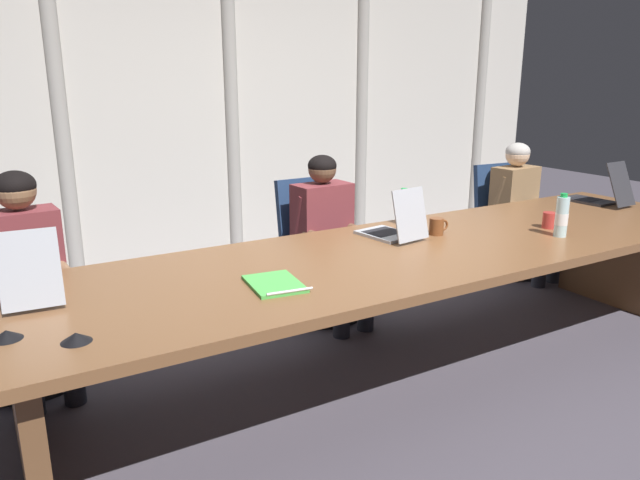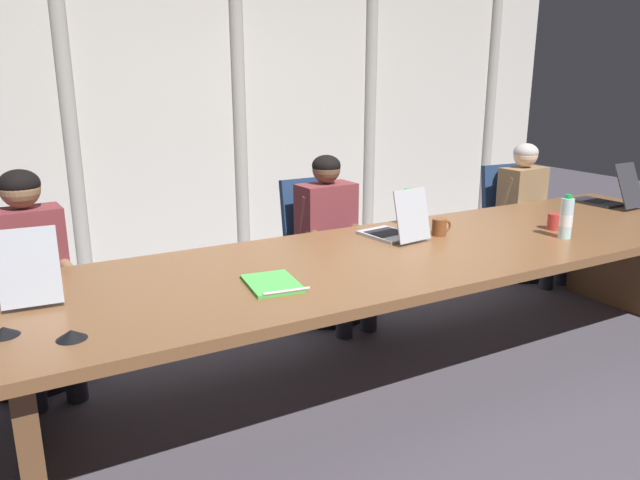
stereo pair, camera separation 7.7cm
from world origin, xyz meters
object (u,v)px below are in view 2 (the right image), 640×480
(water_bottle_secondary, at_px, (407,208))
(coffee_mug_near, at_px, (440,227))
(office_chair_left_end, at_px, (28,318))
(office_chair_left_mid, at_px, (322,265))
(office_chair_center, at_px, (513,234))
(person_left_mid, at_px, (333,230))
(laptop_left_mid, at_px, (396,228))
(spiral_notepad, at_px, (273,284))
(laptop_left_end, at_px, (32,282))
(coffee_mug_far, at_px, (555,222))
(conference_mic_left_side, at_px, (4,331))
(water_bottle_primary, at_px, (566,218))
(laptop_center, at_px, (607,197))
(person_left_end, at_px, (32,267))
(person_center, at_px, (530,203))
(conference_mic_middle, at_px, (71,335))

(water_bottle_secondary, bearing_deg, coffee_mug_near, -88.70)
(office_chair_left_end, height_order, coffee_mug_near, office_chair_left_end)
(water_bottle_secondary, bearing_deg, office_chair_left_mid, 115.51)
(office_chair_center, bearing_deg, person_left_mid, -80.96)
(laptop_left_mid, relative_size, office_chair_center, 0.45)
(spiral_notepad, bearing_deg, laptop_left_end, 165.15)
(office_chair_left_end, xyz_separation_m, coffee_mug_far, (2.90, -1.13, 0.46))
(laptop_left_mid, relative_size, water_bottle_secondary, 1.79)
(laptop_left_mid, distance_m, office_chair_left_end, 2.15)
(coffee_mug_near, bearing_deg, office_chair_center, 29.29)
(laptop_left_mid, bearing_deg, coffee_mug_near, -112.42)
(water_bottle_secondary, relative_size, conference_mic_left_side, 2.09)
(coffee_mug_near, distance_m, spiral_notepad, 1.27)
(water_bottle_primary, bearing_deg, office_chair_center, 52.09)
(laptop_left_mid, relative_size, coffee_mug_near, 3.12)
(office_chair_left_end, bearing_deg, office_chair_center, 92.85)
(office_chair_left_end, relative_size, office_chair_left_mid, 0.94)
(water_bottle_primary, distance_m, conference_mic_left_side, 2.90)
(coffee_mug_far, relative_size, spiral_notepad, 0.39)
(office_chair_left_end, height_order, office_chair_center, office_chair_center)
(coffee_mug_near, bearing_deg, laptop_left_end, 178.23)
(water_bottle_primary, bearing_deg, person_left_mid, 127.78)
(office_chair_left_mid, distance_m, coffee_mug_near, 1.05)
(laptop_center, distance_m, person_left_end, 3.83)
(person_left_end, bearing_deg, person_center, 85.74)
(laptop_left_end, bearing_deg, coffee_mug_near, -87.58)
(office_chair_left_mid, bearing_deg, laptop_center, 65.56)
(person_left_mid, xyz_separation_m, coffee_mug_near, (0.30, -0.75, 0.15))
(laptop_center, bearing_deg, water_bottle_secondary, 79.57)
(water_bottle_primary, relative_size, coffee_mug_near, 1.94)
(office_chair_left_end, relative_size, water_bottle_primary, 3.50)
(office_chair_left_mid, relative_size, spiral_notepad, 2.88)
(water_bottle_primary, relative_size, water_bottle_secondary, 1.12)
(person_center, relative_size, conference_mic_middle, 10.20)
(office_chair_left_mid, bearing_deg, person_left_mid, -2.68)
(laptop_center, height_order, spiral_notepad, laptop_center)
(person_left_mid, height_order, conference_mic_left_side, person_left_mid)
(office_chair_left_end, height_order, spiral_notepad, office_chair_left_end)
(person_left_end, bearing_deg, conference_mic_middle, -1.92)
(laptop_left_end, distance_m, laptop_center, 3.80)
(person_left_mid, bearing_deg, spiral_notepad, -44.44)
(laptop_left_mid, xyz_separation_m, water_bottle_secondary, (0.26, 0.24, 0.05))
(conference_mic_middle, bearing_deg, office_chair_left_end, 94.01)
(laptop_center, height_order, office_chair_center, laptop_center)
(person_center, relative_size, coffee_mug_far, 8.75)
(office_chair_left_mid, height_order, person_left_mid, person_left_mid)
(person_center, xyz_separation_m, coffee_mug_near, (-1.60, -0.74, 0.16))
(coffee_mug_near, height_order, spiral_notepad, coffee_mug_near)
(office_chair_left_end, relative_size, water_bottle_secondary, 3.91)
(person_left_mid, bearing_deg, office_chair_center, 91.51)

